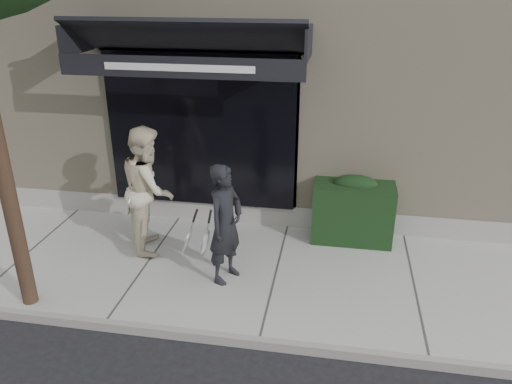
# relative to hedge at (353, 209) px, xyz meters

# --- Properties ---
(ground) EXTENTS (80.00, 80.00, 0.00)m
(ground) POSITION_rel_hedge_xyz_m (-1.10, -1.25, -0.66)
(ground) COLOR black
(ground) RESTS_ON ground
(sidewalk) EXTENTS (20.00, 3.00, 0.12)m
(sidewalk) POSITION_rel_hedge_xyz_m (-1.10, -1.25, -0.60)
(sidewalk) COLOR #9FA09A
(sidewalk) RESTS_ON ground
(curb) EXTENTS (20.00, 0.10, 0.14)m
(curb) POSITION_rel_hedge_xyz_m (-1.10, -2.80, -0.59)
(curb) COLOR gray
(curb) RESTS_ON ground
(building_facade) EXTENTS (14.30, 8.04, 5.64)m
(building_facade) POSITION_rel_hedge_xyz_m (-1.11, 3.71, 2.08)
(building_facade) COLOR #BCAE90
(building_facade) RESTS_ON ground
(hedge) EXTENTS (1.30, 0.70, 1.14)m
(hedge) POSITION_rel_hedge_xyz_m (0.00, 0.00, 0.00)
(hedge) COLOR black
(hedge) RESTS_ON sidewalk
(pedestrian_front) EXTENTS (0.89, 0.84, 1.76)m
(pedestrian_front) POSITION_rel_hedge_xyz_m (-1.80, -1.54, 0.34)
(pedestrian_front) COLOR black
(pedestrian_front) RESTS_ON sidewalk
(pedestrian_back) EXTENTS (1.03, 1.17, 2.02)m
(pedestrian_back) POSITION_rel_hedge_xyz_m (-3.19, -0.80, 0.47)
(pedestrian_back) COLOR beige
(pedestrian_back) RESTS_ON sidewalk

